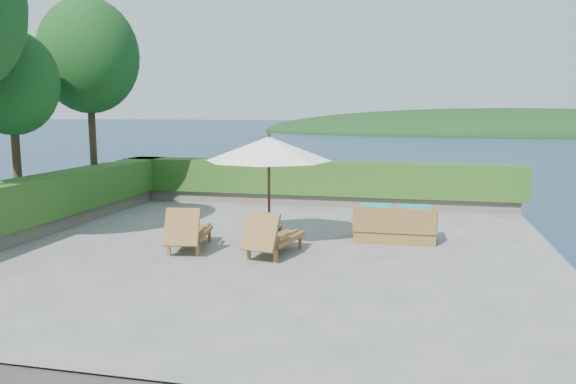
% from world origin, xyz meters
% --- Properties ---
extents(ground, '(12.00, 12.00, 0.00)m').
position_xyz_m(ground, '(0.00, 0.00, 0.00)').
color(ground, gray).
rests_on(ground, ground).
extents(foundation, '(12.00, 12.00, 3.00)m').
position_xyz_m(foundation, '(0.00, 0.00, -1.55)').
color(foundation, '#564D44').
rests_on(foundation, ocean).
extents(ocean, '(600.00, 600.00, 0.00)m').
position_xyz_m(ocean, '(0.00, 0.00, -3.00)').
color(ocean, '#18384A').
rests_on(ocean, ground).
extents(offshore_island, '(126.00, 57.60, 12.60)m').
position_xyz_m(offshore_island, '(25.00, 140.00, -3.00)').
color(offshore_island, black).
rests_on(offshore_island, ocean).
extents(planter_wall_far, '(12.00, 0.60, 0.36)m').
position_xyz_m(planter_wall_far, '(0.00, 5.60, 0.18)').
color(planter_wall_far, slate).
rests_on(planter_wall_far, ground).
extents(planter_wall_left, '(0.60, 12.00, 0.36)m').
position_xyz_m(planter_wall_left, '(-5.60, 0.00, 0.18)').
color(planter_wall_left, slate).
rests_on(planter_wall_left, ground).
extents(hedge_far, '(12.40, 0.90, 1.00)m').
position_xyz_m(hedge_far, '(0.00, 5.60, 0.85)').
color(hedge_far, '#204513').
rests_on(hedge_far, planter_wall_far).
extents(hedge_left, '(0.90, 12.40, 1.00)m').
position_xyz_m(hedge_left, '(-5.60, 0.00, 0.85)').
color(hedge_left, '#204513').
rests_on(hedge_left, planter_wall_left).
extents(tree_mid, '(2.20, 2.20, 4.83)m').
position_xyz_m(tree_mid, '(-6.40, 0.50, 3.55)').
color(tree_mid, '#423119').
rests_on(tree_mid, ground).
extents(tree_far, '(2.80, 2.80, 6.03)m').
position_xyz_m(tree_far, '(-6.00, 3.20, 4.40)').
color(tree_far, '#423119').
rests_on(tree_far, ground).
extents(patio_umbrella, '(3.14, 3.14, 2.44)m').
position_xyz_m(patio_umbrella, '(-0.03, 0.40, 2.06)').
color(patio_umbrella, black).
rests_on(patio_umbrella, ground).
extents(lounge_left, '(0.97, 1.78, 0.97)m').
position_xyz_m(lounge_left, '(-1.53, -0.57, 0.41)').
color(lounge_left, brown).
rests_on(lounge_left, ground).
extents(lounge_right, '(0.98, 1.76, 0.96)m').
position_xyz_m(lounge_right, '(0.30, -0.62, 0.40)').
color(lounge_right, brown).
rests_on(lounge_right, ground).
extents(side_table, '(0.50, 0.50, 0.46)m').
position_xyz_m(side_table, '(0.05, 0.09, 0.38)').
color(side_table, brown).
rests_on(side_table, ground).
extents(wicker_loveseat, '(1.82, 0.95, 0.89)m').
position_xyz_m(wicker_loveseat, '(2.65, 1.23, 0.34)').
color(wicker_loveseat, brown).
rests_on(wicker_loveseat, ground).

